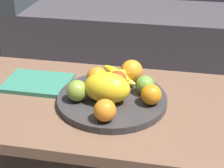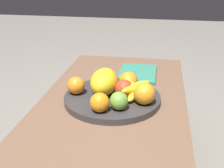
{
  "view_description": "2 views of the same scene",
  "coord_description": "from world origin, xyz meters",
  "views": [
    {
      "loc": [
        0.16,
        -1.02,
        1.03
      ],
      "look_at": [
        -0.03,
        -0.0,
        0.46
      ],
      "focal_mm": 54.98,
      "sensor_mm": 36.0,
      "label": 1
    },
    {
      "loc": [
        1.0,
        0.18,
        0.91
      ],
      "look_at": [
        -0.03,
        -0.0,
        0.46
      ],
      "focal_mm": 46.2,
      "sensor_mm": 36.0,
      "label": 2
    }
  ],
  "objects": [
    {
      "name": "apple_left",
      "position": [
        0.08,
        0.04,
        0.45
      ],
      "size": [
        0.07,
        0.07,
        0.07
      ],
      "primitive_type": "sphere",
      "color": "#689E38",
      "rests_on": "fruit_bowl"
    },
    {
      "name": "magazine",
      "position": [
        -0.34,
        0.07,
        0.39
      ],
      "size": [
        0.25,
        0.18,
        0.02
      ],
      "primitive_type": "cube",
      "rotation": [
        0.0,
        0.0,
        0.0
      ],
      "color": "#357F68",
      "rests_on": "coffee_table"
    },
    {
      "name": "orange_left",
      "position": [
        0.1,
        -0.02,
        0.45
      ],
      "size": [
        0.07,
        0.07,
        0.07
      ],
      "primitive_type": "sphere",
      "color": "orange",
      "rests_on": "fruit_bowl"
    },
    {
      "name": "melon_large_front",
      "position": [
        -0.04,
        -0.04,
        0.46
      ],
      "size": [
        0.17,
        0.12,
        0.11
      ],
      "primitive_type": "ellipsoid",
      "rotation": [
        0.0,
        0.0,
        -0.07
      ],
      "color": "yellow",
      "rests_on": "fruit_bowl"
    },
    {
      "name": "coffee_table",
      "position": [
        0.0,
        0.0,
        0.35
      ],
      "size": [
        1.23,
        0.59,
        0.39
      ],
      "color": "brown",
      "rests_on": "ground_plane"
    },
    {
      "name": "orange_back",
      "position": [
        -0.03,
        -0.15,
        0.45
      ],
      "size": [
        0.07,
        0.07,
        0.07
      ],
      "primitive_type": "sphere",
      "color": "orange",
      "rests_on": "fruit_bowl"
    },
    {
      "name": "orange_right",
      "position": [
        -0.1,
        0.06,
        0.45
      ],
      "size": [
        0.08,
        0.08,
        0.08
      ],
      "primitive_type": "sphere",
      "color": "orange",
      "rests_on": "fruit_bowl"
    },
    {
      "name": "fruit_bowl",
      "position": [
        -0.03,
        -0.0,
        0.4
      ],
      "size": [
        0.39,
        0.39,
        0.03
      ],
      "primitive_type": "cylinder",
      "color": "#343233",
      "rests_on": "coffee_table"
    },
    {
      "name": "apple_front",
      "position": [
        -0.02,
        0.05,
        0.45
      ],
      "size": [
        0.07,
        0.07,
        0.07
      ],
      "primitive_type": "sphere",
      "color": "#B33B1E",
      "rests_on": "fruit_bowl"
    },
    {
      "name": "orange_front",
      "position": [
        0.02,
        0.13,
        0.45
      ],
      "size": [
        0.08,
        0.08,
        0.08
      ],
      "primitive_type": "sphere",
      "color": "orange",
      "rests_on": "fruit_bowl"
    },
    {
      "name": "apple_right",
      "position": [
        -0.15,
        -0.05,
        0.45
      ],
      "size": [
        0.07,
        0.07,
        0.07
      ],
      "primitive_type": "sphere",
      "color": "olive",
      "rests_on": "fruit_bowl"
    },
    {
      "name": "banana_bunch",
      "position": [
        -0.03,
        0.09,
        0.44
      ],
      "size": [
        0.16,
        0.15,
        0.06
      ],
      "color": "yellow",
      "rests_on": "fruit_bowl"
    }
  ]
}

